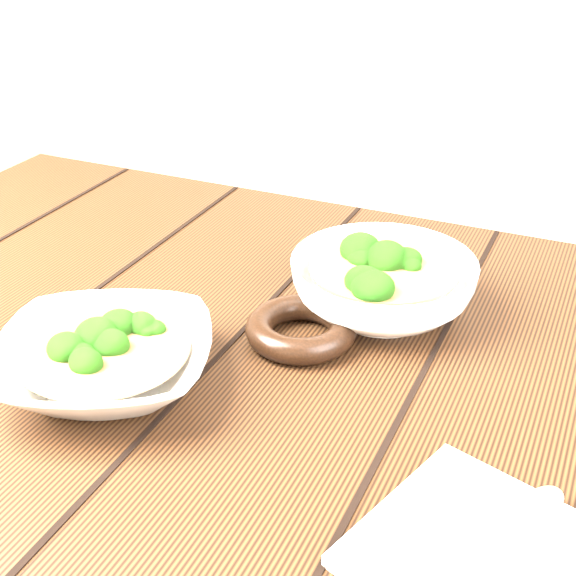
{
  "coord_description": "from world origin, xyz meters",
  "views": [
    {
      "loc": [
        0.33,
        -0.63,
        1.2
      ],
      "look_at": [
        0.02,
        0.05,
        0.8
      ],
      "focal_mm": 50.0,
      "sensor_mm": 36.0,
      "label": 1
    }
  ],
  "objects": [
    {
      "name": "trivet",
      "position": [
        0.04,
        0.03,
        0.76
      ],
      "size": [
        0.15,
        0.15,
        0.03
      ],
      "primitive_type": "torus",
      "rotation": [
        0.0,
        0.0,
        -0.39
      ],
      "color": "black",
      "rests_on": "table"
    },
    {
      "name": "spoon_left",
      "position": [
        0.3,
        -0.16,
        0.76
      ],
      "size": [
        0.08,
        0.16,
        0.01
      ],
      "color": "#B9B3A3",
      "rests_on": "napkin"
    },
    {
      "name": "table",
      "position": [
        0.0,
        0.0,
        0.63
      ],
      "size": [
        1.2,
        0.8,
        0.75
      ],
      "color": "#392110",
      "rests_on": "ground"
    },
    {
      "name": "soup_bowl_back",
      "position": [
        0.1,
        0.13,
        0.79
      ],
      "size": [
        0.27,
        0.27,
        0.07
      ],
      "color": "silver",
      "rests_on": "table"
    },
    {
      "name": "napkin",
      "position": [
        0.3,
        -0.19,
        0.76
      ],
      "size": [
        0.24,
        0.22,
        0.01
      ],
      "primitive_type": "cube",
      "rotation": [
        0.0,
        0.0,
        -0.31
      ],
      "color": "beige",
      "rests_on": "table"
    },
    {
      "name": "soup_bowl_front",
      "position": [
        -0.1,
        -0.12,
        0.78
      ],
      "size": [
        0.27,
        0.27,
        0.06
      ],
      "color": "silver",
      "rests_on": "table"
    }
  ]
}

